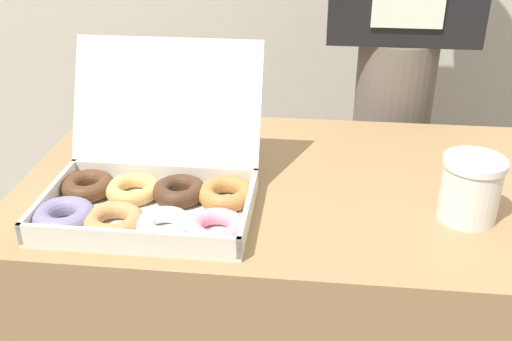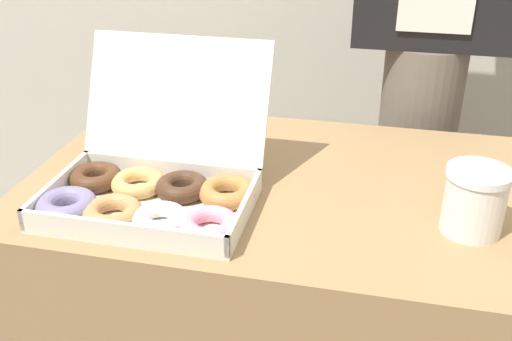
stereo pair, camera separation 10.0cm
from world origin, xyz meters
name	(u,v)px [view 1 (the left image)]	position (x,y,z in m)	size (l,w,h in m)	color
table	(302,337)	(0.00, 0.00, 0.39)	(1.08, 0.61, 0.78)	#99754C
donut_box	(149,191)	(-0.27, -0.14, 0.81)	(0.38, 0.34, 0.25)	silver
coffee_cup	(471,189)	(0.27, -0.10, 0.83)	(0.10, 0.10, 0.11)	silver
person_customer	(404,3)	(0.20, 0.47, 1.01)	(0.36, 0.23, 1.76)	#665B51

